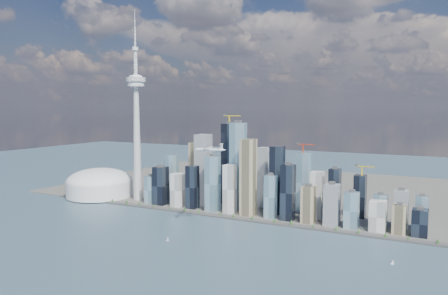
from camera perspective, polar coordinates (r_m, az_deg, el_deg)
The scene contains 10 objects.
ground at distance 911.31m, azimuth -8.48°, elevation -12.38°, with size 4000.00×4000.00×0.00m, color #36535F.
seawall at distance 1114.90m, azimuth -0.84°, elevation -8.93°, with size 1100.00×22.00×4.00m, color #383838.
land at distance 1517.49m, azimuth 7.25°, elevation -5.18°, with size 1400.00×900.00×3.00m, color #4C4C47.
shoreline_trees at distance 1113.26m, azimuth -0.84°, elevation -8.59°, with size 960.53×7.20×8.80m.
skyscraper_cluster at distance 1150.03m, azimuth 3.83°, elevation -4.61°, with size 736.00×142.00×252.95m.
needle_tower at distance 1298.04m, azimuth -11.35°, elevation 3.41°, with size 56.00×56.00×550.50m.
dome_stadium at distance 1401.98m, azimuth -15.94°, elevation -4.63°, with size 200.00×200.00×86.00m.
airplane at distance 954.09m, azimuth -1.89°, elevation -0.23°, with size 68.75×61.39×17.08m.
sailboat_west at distance 929.87m, azimuth -7.37°, elevation -11.78°, with size 7.65×2.98×10.56m.
sailboat_east at distance 846.19m, azimuth 21.15°, elevation -13.85°, with size 7.03×2.09×9.78m.
Camera 1 is at (511.65, -702.23, 274.88)m, focal length 35.00 mm.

